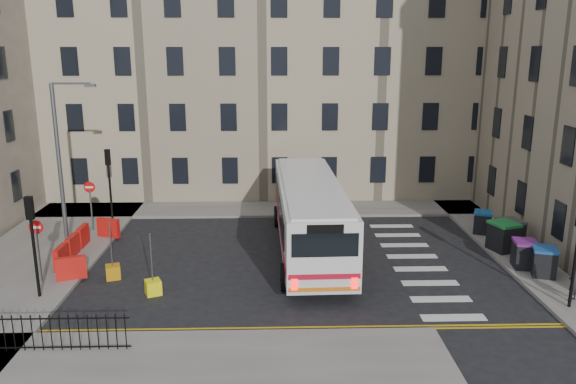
{
  "coord_description": "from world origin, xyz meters",
  "views": [
    {
      "loc": [
        -2.67,
        -24.88,
        9.65
      ],
      "look_at": [
        -1.96,
        1.37,
        3.0
      ],
      "focal_mm": 35.0,
      "sensor_mm": 36.0,
      "label": 1
    }
  ],
  "objects_px": {
    "wheelie_bin_c": "(503,236)",
    "bollard_chevron": "(113,272)",
    "bus": "(310,213)",
    "wheelie_bin_d": "(510,233)",
    "wheelie_bin_b": "(524,254)",
    "bollard_yellow": "(153,287)",
    "pedestrian": "(574,282)",
    "wheelie_bin_a": "(544,261)",
    "streetlamp": "(59,164)",
    "wheelie_bin_e": "(483,222)"
  },
  "relations": [
    {
      "from": "streetlamp",
      "to": "wheelie_bin_e",
      "type": "relative_size",
      "value": 6.13
    },
    {
      "from": "wheelie_bin_a",
      "to": "bollard_yellow",
      "type": "height_order",
      "value": "wheelie_bin_a"
    },
    {
      "from": "wheelie_bin_e",
      "to": "wheelie_bin_c",
      "type": "bearing_deg",
      "value": -68.29
    },
    {
      "from": "pedestrian",
      "to": "bollard_yellow",
      "type": "height_order",
      "value": "pedestrian"
    },
    {
      "from": "bus",
      "to": "bollard_yellow",
      "type": "bearing_deg",
      "value": -145.69
    },
    {
      "from": "wheelie_bin_c",
      "to": "bollard_chevron",
      "type": "height_order",
      "value": "wheelie_bin_c"
    },
    {
      "from": "pedestrian",
      "to": "bollard_chevron",
      "type": "relative_size",
      "value": 2.6
    },
    {
      "from": "bus",
      "to": "bollard_chevron",
      "type": "relative_size",
      "value": 21.29
    },
    {
      "from": "bus",
      "to": "wheelie_bin_a",
      "type": "height_order",
      "value": "bus"
    },
    {
      "from": "pedestrian",
      "to": "wheelie_bin_b",
      "type": "bearing_deg",
      "value": -122.45
    },
    {
      "from": "wheelie_bin_a",
      "to": "wheelie_bin_b",
      "type": "distance_m",
      "value": 1.03
    },
    {
      "from": "wheelie_bin_c",
      "to": "bollard_chevron",
      "type": "relative_size",
      "value": 2.61
    },
    {
      "from": "bus",
      "to": "wheelie_bin_c",
      "type": "relative_size",
      "value": 8.17
    },
    {
      "from": "bus",
      "to": "wheelie_bin_d",
      "type": "xyz_separation_m",
      "value": [
        10.02,
        0.16,
        -1.16
      ]
    },
    {
      "from": "bus",
      "to": "wheelie_bin_b",
      "type": "xyz_separation_m",
      "value": [
        9.5,
        -2.67,
        -1.21
      ]
    },
    {
      "from": "bollard_yellow",
      "to": "wheelie_bin_b",
      "type": "bearing_deg",
      "value": 7.53
    },
    {
      "from": "wheelie_bin_b",
      "to": "wheelie_bin_d",
      "type": "xyz_separation_m",
      "value": [
        0.51,
        2.83,
        0.05
      ]
    },
    {
      "from": "wheelie_bin_c",
      "to": "bollard_chevron",
      "type": "xyz_separation_m",
      "value": [
        -18.17,
        -2.66,
        -0.57
      ]
    },
    {
      "from": "wheelie_bin_e",
      "to": "pedestrian",
      "type": "bearing_deg",
      "value": -65.19
    },
    {
      "from": "bus",
      "to": "wheelie_bin_c",
      "type": "height_order",
      "value": "bus"
    },
    {
      "from": "streetlamp",
      "to": "wheelie_bin_a",
      "type": "relative_size",
      "value": 5.87
    },
    {
      "from": "wheelie_bin_a",
      "to": "bollard_yellow",
      "type": "distance_m",
      "value": 16.66
    },
    {
      "from": "streetlamp",
      "to": "wheelie_bin_c",
      "type": "height_order",
      "value": "streetlamp"
    },
    {
      "from": "wheelie_bin_b",
      "to": "wheelie_bin_c",
      "type": "distance_m",
      "value": 2.21
    },
    {
      "from": "streetlamp",
      "to": "bollard_chevron",
      "type": "xyz_separation_m",
      "value": [
        3.34,
        -3.92,
        -4.04
      ]
    },
    {
      "from": "bus",
      "to": "wheelie_bin_b",
      "type": "distance_m",
      "value": 9.95
    },
    {
      "from": "bollard_chevron",
      "to": "wheelie_bin_a",
      "type": "bearing_deg",
      "value": -1.46
    },
    {
      "from": "wheelie_bin_a",
      "to": "wheelie_bin_d",
      "type": "xyz_separation_m",
      "value": [
        0.07,
        3.77,
        0.05
      ]
    },
    {
      "from": "bollard_yellow",
      "to": "bus",
      "type": "bearing_deg",
      "value": 35.81
    },
    {
      "from": "wheelie_bin_e",
      "to": "streetlamp",
      "type": "bearing_deg",
      "value": -154.44
    },
    {
      "from": "bollard_yellow",
      "to": "bollard_chevron",
      "type": "height_order",
      "value": "same"
    },
    {
      "from": "wheelie_bin_d",
      "to": "bollard_yellow",
      "type": "xyz_separation_m",
      "value": [
        -16.68,
        -4.97,
        -0.53
      ]
    },
    {
      "from": "wheelie_bin_b",
      "to": "wheelie_bin_c",
      "type": "relative_size",
      "value": 0.82
    },
    {
      "from": "bus",
      "to": "wheelie_bin_d",
      "type": "bearing_deg",
      "value": -0.57
    },
    {
      "from": "streetlamp",
      "to": "wheelie_bin_a",
      "type": "bearing_deg",
      "value": -11.29
    },
    {
      "from": "wheelie_bin_b",
      "to": "bollard_yellow",
      "type": "distance_m",
      "value": 16.32
    },
    {
      "from": "bus",
      "to": "bollard_chevron",
      "type": "height_order",
      "value": "bus"
    },
    {
      "from": "wheelie_bin_a",
      "to": "wheelie_bin_c",
      "type": "bearing_deg",
      "value": 117.8
    },
    {
      "from": "wheelie_bin_a",
      "to": "bollard_yellow",
      "type": "xyz_separation_m",
      "value": [
        -16.61,
        -1.2,
        -0.48
      ]
    },
    {
      "from": "pedestrian",
      "to": "bollard_chevron",
      "type": "bearing_deg",
      "value": -47.99
    },
    {
      "from": "wheelie_bin_a",
      "to": "bollard_chevron",
      "type": "relative_size",
      "value": 2.31
    },
    {
      "from": "bollard_chevron",
      "to": "wheelie_bin_c",
      "type": "bearing_deg",
      "value": 8.34
    },
    {
      "from": "streetlamp",
      "to": "bollard_yellow",
      "type": "distance_m",
      "value": 8.78
    },
    {
      "from": "bus",
      "to": "wheelie_bin_c",
      "type": "distance_m",
      "value": 9.5
    },
    {
      "from": "wheelie_bin_b",
      "to": "bollard_yellow",
      "type": "relative_size",
      "value": 2.14
    },
    {
      "from": "wheelie_bin_e",
      "to": "pedestrian",
      "type": "xyz_separation_m",
      "value": [
        0.47,
        -8.44,
        0.19
      ]
    },
    {
      "from": "streetlamp",
      "to": "wheelie_bin_d",
      "type": "relative_size",
      "value": 5.71
    },
    {
      "from": "streetlamp",
      "to": "pedestrian",
      "type": "relative_size",
      "value": 5.22
    },
    {
      "from": "streetlamp",
      "to": "bus",
      "type": "distance_m",
      "value": 12.34
    },
    {
      "from": "wheelie_bin_b",
      "to": "wheelie_bin_d",
      "type": "height_order",
      "value": "wheelie_bin_d"
    }
  ]
}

